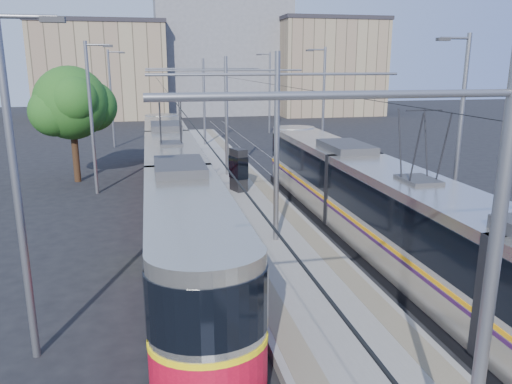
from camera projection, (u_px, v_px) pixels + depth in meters
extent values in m
plane|color=black|center=(360.00, 365.00, 11.71)|extent=(160.00, 160.00, 0.00)
cube|color=gray|center=(236.00, 188.00, 27.77)|extent=(4.00, 50.00, 0.30)
cube|color=gray|center=(210.00, 187.00, 27.44)|extent=(0.70, 50.00, 0.01)
cube|color=gray|center=(261.00, 184.00, 28.03)|extent=(0.70, 50.00, 0.01)
cube|color=gray|center=(157.00, 195.00, 26.93)|extent=(0.07, 70.00, 0.03)
cube|color=gray|center=(184.00, 193.00, 27.22)|extent=(0.07, 70.00, 0.03)
cube|color=gray|center=(286.00, 188.00, 28.39)|extent=(0.07, 70.00, 0.03)
cube|color=gray|center=(310.00, 187.00, 28.68)|extent=(0.07, 70.00, 0.03)
cube|color=black|center=(174.00, 210.00, 23.49)|extent=(2.30, 29.16, 0.40)
cube|color=#ACA99E|center=(173.00, 175.00, 23.08)|extent=(2.40, 27.56, 2.90)
cube|color=black|center=(172.00, 165.00, 22.95)|extent=(2.43, 27.56, 1.30)
cube|color=yellow|center=(173.00, 184.00, 23.18)|extent=(2.43, 27.56, 0.12)
cube|color=red|center=(173.00, 194.00, 23.30)|extent=(2.42, 27.56, 1.10)
cube|color=#2D2D30|center=(171.00, 141.00, 22.68)|extent=(1.68, 3.00, 0.30)
cube|color=black|center=(411.00, 273.00, 16.35)|extent=(2.30, 29.26, 0.40)
cube|color=beige|center=(415.00, 225.00, 15.94)|extent=(2.40, 27.66, 2.90)
cube|color=black|center=(416.00, 210.00, 15.82)|extent=(2.43, 27.66, 1.30)
cube|color=#FFA10D|center=(414.00, 237.00, 16.04)|extent=(2.43, 27.66, 0.12)
cube|color=#341241|center=(413.00, 242.00, 16.08)|extent=(2.43, 27.66, 0.10)
cube|color=#2D2D30|center=(419.00, 177.00, 15.54)|extent=(1.68, 3.00, 0.30)
cylinder|color=slate|center=(490.00, 289.00, 6.98)|extent=(0.20, 0.20, 7.00)
cylinder|color=slate|center=(277.00, 150.00, 18.34)|extent=(0.20, 0.20, 7.00)
cylinder|color=slate|center=(277.00, 74.00, 17.67)|extent=(9.20, 0.10, 0.10)
cylinder|color=slate|center=(226.00, 117.00, 29.70)|extent=(0.20, 0.20, 7.00)
cylinder|color=slate|center=(226.00, 70.00, 29.03)|extent=(9.20, 0.10, 0.10)
cylinder|color=slate|center=(204.00, 102.00, 41.07)|extent=(0.20, 0.20, 7.00)
cylinder|color=slate|center=(203.00, 69.00, 40.39)|extent=(9.20, 0.10, 0.10)
cylinder|color=black|center=(166.00, 90.00, 25.69)|extent=(0.02, 70.00, 0.02)
cylinder|color=black|center=(300.00, 89.00, 27.16)|extent=(0.02, 70.00, 0.02)
cylinder|color=slate|center=(17.00, 196.00, 11.08)|extent=(0.18, 0.18, 8.00)
cube|color=#2D2D30|center=(53.00, 20.00, 10.37)|extent=(0.50, 0.22, 0.12)
cylinder|color=slate|center=(91.00, 120.00, 26.23)|extent=(0.18, 0.18, 8.00)
cube|color=#2D2D30|center=(108.00, 46.00, 25.52)|extent=(0.50, 0.22, 0.12)
cylinder|color=slate|center=(111.00, 99.00, 41.38)|extent=(0.18, 0.18, 8.00)
cube|color=#2D2D30|center=(122.00, 53.00, 40.67)|extent=(0.50, 0.22, 0.12)
cylinder|color=slate|center=(459.00, 138.00, 19.82)|extent=(0.18, 0.18, 8.00)
cube|color=#2D2D30|center=(443.00, 39.00, 18.66)|extent=(0.50, 0.22, 0.12)
cylinder|color=slate|center=(323.00, 106.00, 34.97)|extent=(0.18, 0.18, 8.00)
cube|color=#2D2D30|center=(310.00, 50.00, 33.81)|extent=(0.50, 0.22, 0.12)
cylinder|color=slate|center=(270.00, 93.00, 50.12)|extent=(0.18, 0.18, 8.00)
cube|color=#2D2D30|center=(259.00, 55.00, 48.96)|extent=(0.50, 0.22, 0.12)
cube|color=black|center=(238.00, 170.00, 26.35)|extent=(0.87, 1.12, 2.25)
cube|color=black|center=(238.00, 167.00, 26.31)|extent=(0.92, 1.16, 1.17)
cylinder|color=#382314|center=(76.00, 158.00, 29.66)|extent=(0.39, 0.39, 2.82)
sphere|color=#124115|center=(71.00, 103.00, 28.85)|extent=(4.23, 4.23, 4.23)
sphere|color=#124115|center=(92.00, 106.00, 29.79)|extent=(2.99, 2.99, 2.99)
cube|color=gray|center=(103.00, 72.00, 65.03)|extent=(16.00, 12.00, 11.69)
cube|color=#262328|center=(100.00, 23.00, 63.52)|extent=(16.32, 12.24, 0.50)
cube|color=gray|center=(220.00, 55.00, 71.53)|extent=(18.00, 14.00, 16.13)
cube|color=gray|center=(327.00, 69.00, 69.16)|extent=(14.00, 10.00, 12.41)
cube|color=#262328|center=(328.00, 20.00, 67.55)|extent=(14.28, 10.20, 0.50)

